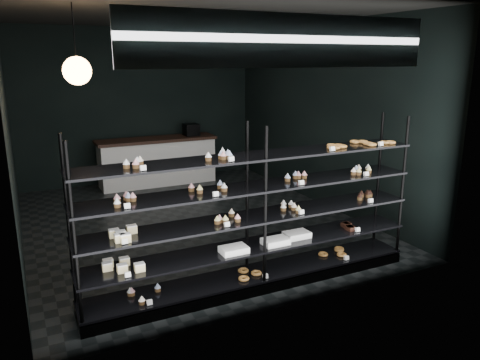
{
  "coord_description": "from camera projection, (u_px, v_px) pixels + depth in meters",
  "views": [
    {
      "loc": [
        -2.42,
        -6.87,
        2.59
      ],
      "look_at": [
        -0.01,
        -1.9,
        1.14
      ],
      "focal_mm": 35.0,
      "sensor_mm": 36.0,
      "label": 1
    }
  ],
  "objects": [
    {
      "name": "service_counter",
      "position": [
        158.0,
        161.0,
        9.8
      ],
      "size": [
        2.46,
        0.65,
        1.23
      ],
      "color": "silver",
      "rests_on": "room"
    },
    {
      "name": "room",
      "position": [
        187.0,
        124.0,
        7.26
      ],
      "size": [
        5.01,
        6.01,
        3.2
      ],
      "color": "black",
      "rests_on": "ground"
    },
    {
      "name": "signage",
      "position": [
        288.0,
        41.0,
        4.42
      ],
      "size": [
        3.3,
        0.05,
        0.5
      ],
      "color": "#0E0B3A",
      "rests_on": "room"
    },
    {
      "name": "pendant_lamp",
      "position": [
        77.0,
        71.0,
        5.25
      ],
      "size": [
        0.32,
        0.32,
        0.89
      ],
      "color": "black",
      "rests_on": "room"
    },
    {
      "name": "display_shelf",
      "position": [
        253.0,
        236.0,
        5.32
      ],
      "size": [
        4.0,
        0.5,
        1.91
      ],
      "color": "black",
      "rests_on": "room"
    }
  ]
}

